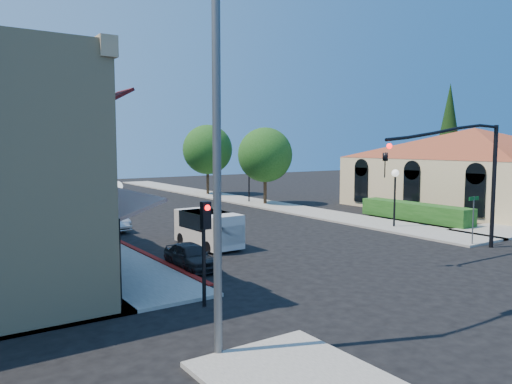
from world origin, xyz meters
TOP-DOWN VIEW (x-y plane):
  - ground at (0.00, 0.00)m, footprint 120.00×120.00m
  - sidewalk_left at (-8.75, 27.00)m, footprint 3.50×50.00m
  - sidewalk_right at (8.75, 27.00)m, footprint 3.50×50.00m
  - curb_red_strip at (-6.90, 8.00)m, footprint 0.25×10.00m
  - mission_building at (21.99, 11.50)m, footprint 30.12×30.12m
  - hedge at (11.70, 9.00)m, footprint 1.40×8.00m
  - conifer_far at (28.00, 18.00)m, footprint 3.20×3.20m
  - street_tree_a at (8.80, 22.00)m, footprint 4.56×4.56m
  - street_tree_b at (8.80, 32.00)m, footprint 4.94×4.94m
  - signal_mast_arm at (5.86, 1.50)m, footprint 8.01×0.39m
  - secondary_signal at (-8.00, 1.41)m, footprint 0.28×0.42m
  - cobra_streetlight at (-9.15, -2.00)m, footprint 3.60×0.25m
  - street_name_sign at (7.50, 2.20)m, footprint 0.80×0.06m
  - lamppost_left_near at (-8.50, 8.00)m, footprint 0.44×0.44m
  - lamppost_left_far at (-8.50, 22.00)m, footprint 0.44×0.44m
  - lamppost_right_near at (8.50, 8.00)m, footprint 0.44×0.44m
  - lamppost_right_far at (8.50, 24.00)m, footprint 0.44×0.44m
  - white_van at (-3.51, 9.40)m, footprint 1.87×4.01m
  - parked_car_a at (-6.20, 6.00)m, footprint 1.31×3.17m
  - parked_car_b at (-6.20, 16.94)m, footprint 1.76×4.09m
  - parked_car_c at (-6.20, 22.25)m, footprint 2.01×4.52m
  - parked_car_d at (-6.20, 26.00)m, footprint 2.22×4.21m

SIDE VIEW (x-z plane):
  - ground at x=0.00m, z-range 0.00..0.00m
  - curb_red_strip at x=-6.90m, z-range -0.03..0.03m
  - hedge at x=11.70m, z-range -0.55..0.55m
  - sidewalk_left at x=-8.75m, z-range 0.00..0.12m
  - sidewalk_right at x=8.75m, z-range 0.00..0.12m
  - parked_car_a at x=-6.20m, z-range 0.00..1.08m
  - parked_car_d at x=-6.20m, z-range 0.00..1.13m
  - parked_car_c at x=-6.20m, z-range 0.00..1.29m
  - parked_car_b at x=-6.20m, z-range 0.00..1.31m
  - white_van at x=-3.51m, z-range 0.14..1.89m
  - street_name_sign at x=7.50m, z-range 0.45..2.95m
  - secondary_signal at x=-8.00m, z-range 0.66..3.98m
  - lamppost_left_near at x=-8.50m, z-range 0.95..4.52m
  - lamppost_left_far at x=-8.50m, z-range 0.95..4.52m
  - lamppost_right_near at x=8.50m, z-range 0.95..4.52m
  - lamppost_right_far at x=8.50m, z-range 0.95..4.52m
  - mission_building at x=21.99m, z-range 0.55..6.95m
  - signal_mast_arm at x=5.86m, z-range 1.09..7.09m
  - street_tree_a at x=8.80m, z-range 0.95..7.43m
  - street_tree_b at x=8.80m, z-range 1.03..8.05m
  - cobra_streetlight at x=-9.15m, z-range 0.61..9.92m
  - conifer_far at x=28.00m, z-range 0.86..11.86m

